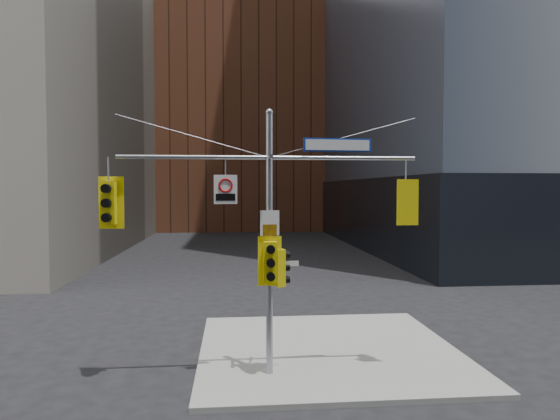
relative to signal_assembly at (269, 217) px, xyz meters
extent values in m
plane|color=black|center=(0.00, -1.99, -4.42)|extent=(160.00, 160.00, 0.00)
cube|color=gray|center=(2.00, 2.01, -4.34)|extent=(8.00, 8.00, 0.15)
cube|color=black|center=(28.00, 30.01, -1.42)|extent=(36.40, 36.40, 6.00)
cube|color=brown|center=(0.00, 56.01, 9.58)|extent=(26.00, 20.00, 28.00)
cylinder|color=#989BA0|center=(0.00, 0.01, -0.82)|extent=(0.18, 0.18, 7.20)
sphere|color=#989BA0|center=(0.00, 0.01, 2.78)|extent=(0.20, 0.20, 0.20)
cylinder|color=#989BA0|center=(-2.00, 0.01, 1.58)|extent=(4.00, 0.11, 0.11)
cylinder|color=#989BA0|center=(2.00, 0.01, 1.58)|extent=(4.00, 0.11, 0.11)
cylinder|color=#989BA0|center=(0.00, -0.34, 1.58)|extent=(0.10, 0.70, 0.10)
cylinder|color=#989BA0|center=(-2.00, 0.01, 2.13)|extent=(4.00, 0.02, 1.12)
cylinder|color=#989BA0|center=(2.00, 0.01, 2.13)|extent=(4.00, 0.02, 1.12)
cube|color=yellow|center=(-4.19, 0.01, 0.38)|extent=(0.38, 0.28, 1.12)
cube|color=yellow|center=(-4.18, 0.20, 0.38)|extent=(0.66, 0.10, 1.38)
cylinder|color=black|center=(-4.21, -0.20, 0.76)|extent=(0.25, 0.19, 0.23)
cylinder|color=black|center=(-4.20, -0.12, 0.76)|extent=(0.20, 0.04, 0.20)
cylinder|color=black|center=(-4.21, -0.20, 0.38)|extent=(0.25, 0.19, 0.23)
cylinder|color=black|center=(-4.20, -0.12, 0.38)|extent=(0.20, 0.04, 0.20)
cylinder|color=black|center=(-4.21, -0.20, 0.01)|extent=(0.25, 0.19, 0.23)
cylinder|color=black|center=(-4.20, -0.12, 0.01)|extent=(0.20, 0.04, 0.20)
cube|color=yellow|center=(3.76, 0.01, 0.38)|extent=(0.33, 0.23, 1.01)
cube|color=yellow|center=(3.76, -0.17, 0.38)|extent=(0.60, 0.04, 1.25)
cylinder|color=black|center=(3.76, 0.20, 0.72)|extent=(0.21, 0.16, 0.21)
cylinder|color=black|center=(3.76, 0.12, 0.72)|extent=(0.18, 0.02, 0.18)
cylinder|color=black|center=(3.76, 0.20, 0.38)|extent=(0.21, 0.16, 0.21)
cylinder|color=black|center=(3.76, 0.12, 0.38)|extent=(0.18, 0.02, 0.18)
cylinder|color=black|center=(3.76, 0.20, 0.05)|extent=(0.21, 0.16, 0.21)
cylinder|color=#0CE559|center=(3.76, 0.12, 0.05)|extent=(0.18, 0.02, 0.18)
cube|color=yellow|center=(0.28, 0.01, -1.38)|extent=(0.30, 0.37, 1.01)
cylinder|color=black|center=(0.47, 0.05, -1.05)|extent=(0.20, 0.24, 0.21)
cylinder|color=black|center=(0.39, 0.04, -1.05)|extent=(0.06, 0.18, 0.18)
cylinder|color=black|center=(0.47, 0.05, -1.38)|extent=(0.20, 0.24, 0.21)
cylinder|color=black|center=(0.39, 0.04, -1.38)|extent=(0.06, 0.18, 0.18)
cylinder|color=black|center=(0.47, 0.05, -1.72)|extent=(0.20, 0.24, 0.21)
cylinder|color=black|center=(0.39, 0.04, -1.72)|extent=(0.06, 0.18, 0.18)
cube|color=yellow|center=(0.00, -0.27, -1.18)|extent=(0.35, 0.25, 1.07)
cube|color=yellow|center=(0.00, -0.09, -1.18)|extent=(0.63, 0.04, 1.32)
cylinder|color=black|center=(0.00, -0.48, -0.82)|extent=(0.22, 0.16, 0.22)
cylinder|color=black|center=(0.00, -0.40, -0.82)|extent=(0.19, 0.02, 0.19)
cylinder|color=black|center=(0.00, -0.48, -1.18)|extent=(0.22, 0.16, 0.22)
cylinder|color=black|center=(0.00, -0.40, -1.18)|extent=(0.19, 0.02, 0.19)
cylinder|color=black|center=(0.00, -0.48, -1.54)|extent=(0.22, 0.16, 0.22)
cylinder|color=black|center=(0.00, -0.40, -1.54)|extent=(0.19, 0.02, 0.19)
cube|color=#102E96|center=(1.85, 0.01, 1.93)|extent=(1.88, 0.15, 0.37)
cube|color=silver|center=(1.85, -0.02, 1.93)|extent=(1.77, 0.12, 0.28)
cube|color=silver|center=(-1.17, -0.01, 0.73)|extent=(0.62, 0.08, 0.78)
torus|color=#B20A0A|center=(-1.17, -0.03, 0.84)|extent=(0.39, 0.08, 0.38)
cube|color=black|center=(-1.17, -0.03, 0.53)|extent=(0.52, 0.05, 0.19)
cube|color=silver|center=(0.00, -0.11, -0.16)|extent=(0.51, 0.07, 0.67)
cube|color=#D88C00|center=(0.00, -0.13, -0.35)|extent=(0.37, 0.04, 0.30)
cube|color=silver|center=(0.45, 0.01, -1.27)|extent=(0.70, 0.07, 0.14)
cube|color=#145926|center=(0.00, 0.46, -1.45)|extent=(0.12, 0.73, 0.15)
camera|label=1|loc=(-0.96, -13.32, 0.75)|focal=32.00mm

